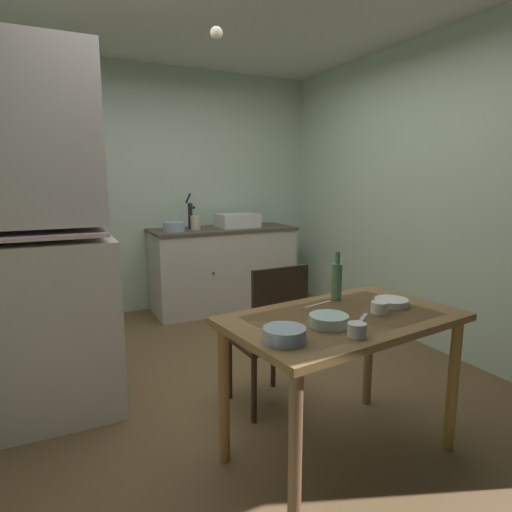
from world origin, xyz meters
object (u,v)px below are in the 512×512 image
object	(u,v)px
sink_basin	(237,220)
glass_bottle	(337,280)
dining_table	(343,336)
chair_far_side	(270,334)
mixing_bowl_counter	(174,227)
hutch_cabinet	(24,253)
teacup_cream	(380,307)
serving_bowl_wide	(391,302)
hand_pump	(190,214)

from	to	relation	value
sink_basin	glass_bottle	bearing A→B (deg)	-100.90
dining_table	sink_basin	bearing A→B (deg)	77.27
chair_far_side	mixing_bowl_counter	bearing A→B (deg)	90.38
hutch_cabinet	sink_basin	size ratio (longest dim) A/B	4.99
mixing_bowl_counter	teacup_cream	bearing A→B (deg)	-83.52
serving_bowl_wide	glass_bottle	distance (m)	0.31
hutch_cabinet	sink_basin	world-z (taller)	hutch_cabinet
serving_bowl_wide	teacup_cream	bearing A→B (deg)	-153.67
hand_pump	dining_table	size ratio (longest dim) A/B	0.31
mixing_bowl_counter	glass_bottle	world-z (taller)	glass_bottle
mixing_bowl_counter	teacup_cream	xyz separation A→B (m)	(0.31, -2.74, -0.16)
sink_basin	serving_bowl_wide	bearing A→B (deg)	-95.87
mixing_bowl_counter	chair_far_side	bearing A→B (deg)	-89.62
teacup_cream	chair_far_side	bearing A→B (deg)	115.34
sink_basin	hutch_cabinet	bearing A→B (deg)	-141.96
hutch_cabinet	sink_basin	distance (m)	2.62
hutch_cabinet	teacup_cream	bearing A→B (deg)	-35.79
chair_far_side	hutch_cabinet	bearing A→B (deg)	157.64
hutch_cabinet	glass_bottle	world-z (taller)	hutch_cabinet
hand_pump	serving_bowl_wide	xyz separation A→B (m)	(0.25, -2.76, -0.29)
mixing_bowl_counter	glass_bottle	bearing A→B (deg)	-83.92
hutch_cabinet	chair_far_side	size ratio (longest dim) A/B	2.32
hand_pump	chair_far_side	xyz separation A→B (m)	(-0.20, -2.21, -0.59)
teacup_cream	sink_basin	bearing A→B (deg)	81.25
sink_basin	serving_bowl_wide	size ratio (longest dim) A/B	2.43
hutch_cabinet	teacup_cream	size ratio (longest dim) A/B	25.31
teacup_cream	dining_table	bearing A→B (deg)	165.78
mixing_bowl_counter	dining_table	distance (m)	2.71
chair_far_side	hand_pump	bearing A→B (deg)	84.94
sink_basin	teacup_cream	world-z (taller)	sink_basin
teacup_cream	glass_bottle	bearing A→B (deg)	99.75
glass_bottle	hand_pump	bearing A→B (deg)	91.15
serving_bowl_wide	chair_far_side	bearing A→B (deg)	128.97
mixing_bowl_counter	chair_far_side	world-z (taller)	mixing_bowl_counter
hutch_cabinet	hand_pump	distance (m)	2.26
chair_far_side	sink_basin	bearing A→B (deg)	71.42
mixing_bowl_counter	serving_bowl_wide	distance (m)	2.71
hutch_cabinet	chair_far_side	xyz separation A→B (m)	(1.34, -0.55, -0.53)
dining_table	serving_bowl_wide	size ratio (longest dim) A/B	6.96
hutch_cabinet	chair_far_side	bearing A→B (deg)	-22.36
sink_basin	chair_far_side	size ratio (longest dim) A/B	0.47
hand_pump	chair_far_side	bearing A→B (deg)	-95.06
serving_bowl_wide	sink_basin	bearing A→B (deg)	84.13
dining_table	teacup_cream	bearing A→B (deg)	-14.22
dining_table	mixing_bowl_counter	bearing A→B (deg)	92.58
hand_pump	sink_basin	bearing A→B (deg)	-4.86
hutch_cabinet	glass_bottle	distance (m)	1.82
mixing_bowl_counter	glass_bottle	xyz separation A→B (m)	(0.26, -2.44, -0.07)
serving_bowl_wide	mixing_bowl_counter	bearing A→B (deg)	99.82
mixing_bowl_counter	glass_bottle	distance (m)	2.46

